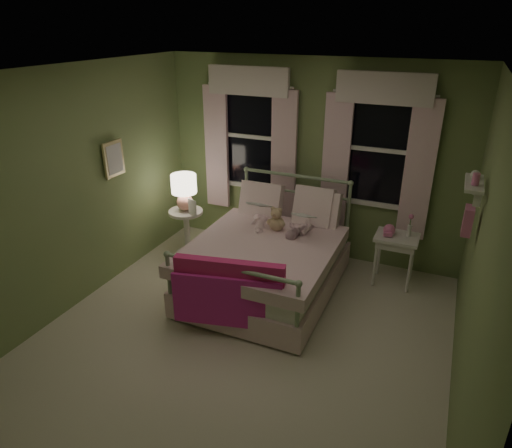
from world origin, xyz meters
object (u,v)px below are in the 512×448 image
at_px(bed, 268,261).
at_px(table_lamp, 184,189).
at_px(nightstand_left, 187,226).
at_px(child_left, 260,202).
at_px(teddy_bear, 277,221).
at_px(nightstand_right, 396,243).
at_px(child_right, 304,209).

xyz_separation_m(bed, table_lamp, (-1.36, 0.40, 0.58)).
height_order(bed, nightstand_left, bed).
height_order(child_left, teddy_bear, child_left).
bearing_deg(nightstand_right, nightstand_left, -172.91).
xyz_separation_m(child_left, table_lamp, (-1.08, -0.04, 0.03)).
bearing_deg(nightstand_left, child_left, 1.87).
xyz_separation_m(bed, child_right, (0.27, 0.43, 0.55)).
distance_m(teddy_bear, table_lamp, 1.37).
distance_m(child_right, nightstand_left, 1.71).
relative_size(child_left, nightstand_right, 1.12).
relative_size(child_right, nightstand_left, 1.10).
bearing_deg(bed, nightstand_right, 28.52).
bearing_deg(bed, teddy_bear, 91.15).
height_order(teddy_bear, table_lamp, table_lamp).
xyz_separation_m(bed, teddy_bear, (-0.01, 0.27, 0.42)).
relative_size(child_left, teddy_bear, 2.30).
distance_m(nightstand_left, table_lamp, 0.54).
relative_size(child_left, table_lamp, 1.46).
height_order(nightstand_left, table_lamp, table_lamp).
distance_m(child_left, nightstand_left, 1.19).
height_order(bed, child_left, child_left).
bearing_deg(child_right, teddy_bear, 40.54).
bearing_deg(teddy_bear, bed, -88.85).
xyz_separation_m(teddy_bear, table_lamp, (-1.36, 0.12, 0.16)).
height_order(bed, nightstand_right, bed).
bearing_deg(bed, nightstand_left, 163.74).
bearing_deg(child_left, nightstand_right, 171.67).
bearing_deg(table_lamp, child_left, 1.87).
relative_size(bed, teddy_bear, 6.51).
bearing_deg(teddy_bear, nightstand_right, 18.75).
bearing_deg(nightstand_left, bed, -16.26).
bearing_deg(table_lamp, child_right, 1.23).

